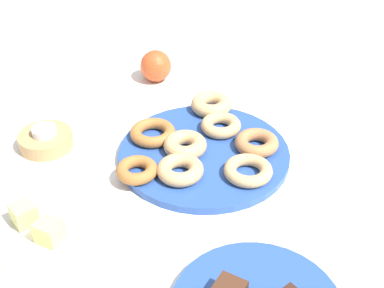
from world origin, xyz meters
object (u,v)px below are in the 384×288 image
(donut_5, at_px, (153,133))
(donut_7, at_px, (211,104))
(donut_0, at_px, (221,125))
(donut_plate, at_px, (204,154))
(fruit_bowl, at_px, (44,236))
(donut_2, at_px, (180,170))
(donut_4, at_px, (257,143))
(apple, at_px, (156,66))
(donut_1, at_px, (248,170))
(melon_chunk_right, at_px, (24,214))
(tealight, at_px, (44,131))
(donut_3, at_px, (137,170))
(donut_6, at_px, (185,145))
(candle_holder, at_px, (46,140))
(melon_chunk_left, at_px, (49,231))

(donut_5, xyz_separation_m, donut_7, (0.00, -0.16, 0.00))
(donut_0, bearing_deg, donut_plate, 113.83)
(fruit_bowl, bearing_deg, donut_2, -93.96)
(donut_5, bearing_deg, donut_4, -139.78)
(apple, bearing_deg, donut_1, 166.43)
(melon_chunk_right, xyz_separation_m, apple, (0.29, -0.47, -0.01))
(donut_5, xyz_separation_m, tealight, (0.13, 0.17, 0.01))
(donut_3, relative_size, donut_6, 0.91)
(donut_2, distance_m, donut_5, 0.13)
(donut_4, distance_m, apple, 0.37)
(donut_plate, distance_m, fruit_bowl, 0.35)
(donut_4, relative_size, candle_holder, 0.79)
(melon_chunk_left, bearing_deg, donut_0, -80.07)
(fruit_bowl, bearing_deg, donut_7, -76.01)
(candle_holder, distance_m, fruit_bowl, 0.27)
(donut_plate, distance_m, melon_chunk_right, 0.36)
(donut_0, relative_size, candle_holder, 0.76)
(melon_chunk_left, xyz_separation_m, apple, (0.35, -0.46, -0.01))
(melon_chunk_left, bearing_deg, fruit_bowl, 0.00)
(candle_holder, bearing_deg, fruit_bowl, 151.77)
(donut_1, distance_m, donut_5, 0.22)
(donut_5, bearing_deg, donut_plate, -153.69)
(donut_3, relative_size, fruit_bowl, 0.45)
(donut_1, bearing_deg, fruit_bowl, 75.00)
(tealight, bearing_deg, donut_6, -137.30)
(donut_3, xyz_separation_m, donut_4, (-0.08, -0.23, 0.00))
(donut_7, relative_size, fruit_bowl, 0.51)
(donut_2, relative_size, donut_5, 0.94)
(candle_holder, relative_size, fruit_bowl, 0.63)
(donut_2, bearing_deg, tealight, 27.78)
(donut_4, bearing_deg, candle_holder, 46.61)
(donut_1, relative_size, donut_4, 1.05)
(candle_holder, xyz_separation_m, melon_chunk_left, (-0.27, 0.13, 0.04))
(donut_3, xyz_separation_m, donut_5, (0.08, -0.09, 0.00))
(donut_1, relative_size, donut_7, 1.02)
(melon_chunk_left, xyz_separation_m, melon_chunk_right, (0.06, 0.01, 0.00))
(donut_7, bearing_deg, donut_1, 155.56)
(candle_holder, height_order, melon_chunk_right, melon_chunk_right)
(donut_7, xyz_separation_m, tealight, (0.13, 0.33, 0.01))
(apple, bearing_deg, candle_holder, 103.33)
(donut_1, relative_size, apple, 1.19)
(donut_1, distance_m, donut_6, 0.14)
(donut_2, relative_size, candle_holder, 0.80)
(melon_chunk_left, relative_size, melon_chunk_right, 1.00)
(donut_7, height_order, melon_chunk_right, melon_chunk_right)
(donut_plate, bearing_deg, melon_chunk_right, 87.16)
(donut_2, relative_size, apple, 1.15)
(donut_0, height_order, melon_chunk_right, melon_chunk_right)
(donut_plate, relative_size, donut_2, 3.89)
(donut_6, distance_m, melon_chunk_right, 0.33)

